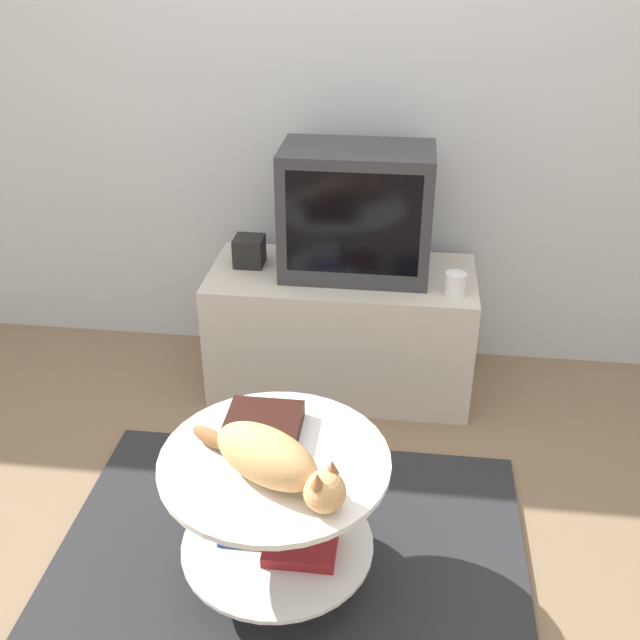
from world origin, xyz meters
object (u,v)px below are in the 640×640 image
(speaker, at_px, (249,251))
(dvd_box, at_px, (263,425))
(tv, at_px, (356,212))
(cat, at_px, (273,460))

(speaker, xyz_separation_m, dvd_box, (0.25, -1.03, -0.07))
(tv, bearing_deg, dvd_box, -99.89)
(dvd_box, xyz_separation_m, cat, (0.07, -0.20, 0.04))
(tv, xyz_separation_m, dvd_box, (-0.18, -1.01, -0.26))
(speaker, distance_m, dvd_box, 1.06)
(cat, bearing_deg, dvd_box, 139.01)
(tv, distance_m, speaker, 0.47)
(dvd_box, bearing_deg, tv, 80.11)
(cat, bearing_deg, speaker, 135.15)
(tv, relative_size, speaker, 4.90)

